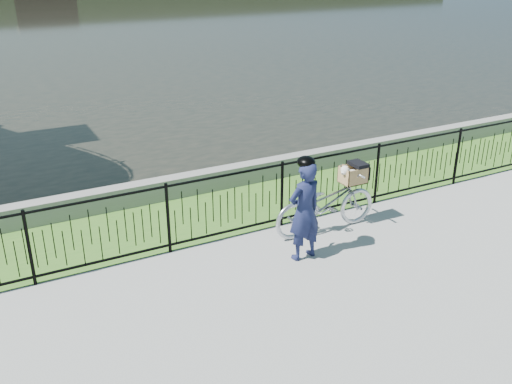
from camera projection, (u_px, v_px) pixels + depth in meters
ground at (277, 285)px, 8.00m from camera, size 120.00×120.00×0.00m
grass_strip at (204, 214)px, 10.11m from camera, size 60.00×2.00×0.01m
water at (9, 26)px, 34.82m from camera, size 120.00×120.00×0.00m
quay_wall at (183, 185)px, 10.85m from camera, size 60.00×0.30×0.40m
fence at (228, 206)px, 9.07m from camera, size 14.00×0.06×1.15m
bicycle_rig at (326, 203)px, 9.35m from camera, size 1.89×0.66×1.13m
cyclist at (304, 209)px, 8.40m from camera, size 0.61×0.44×1.62m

